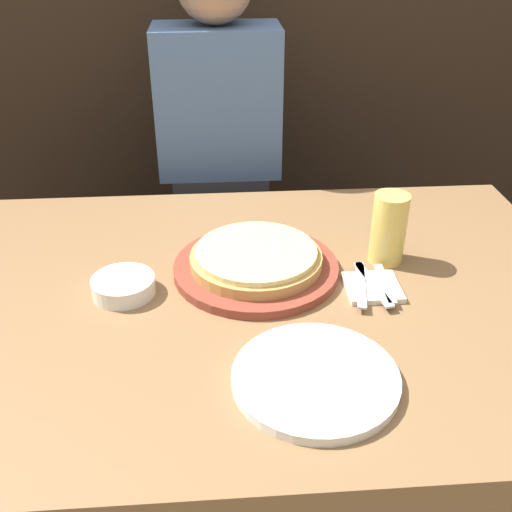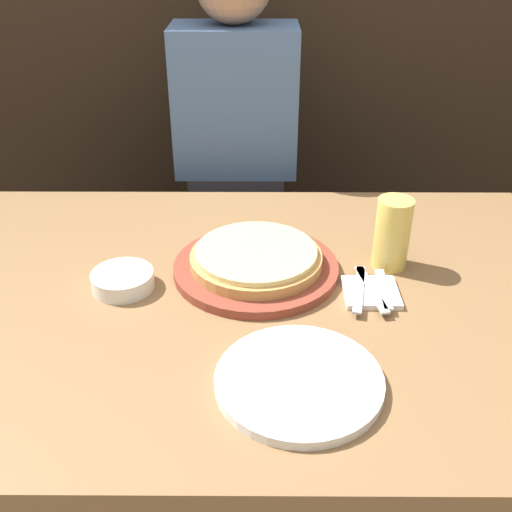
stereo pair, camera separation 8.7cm
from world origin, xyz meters
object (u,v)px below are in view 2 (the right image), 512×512
object	(u,v)px
diner_person	(237,180)
spoon	(384,289)
fork	(359,289)
pizza_on_board	(256,262)
dinner_knife	(371,289)
side_bowl	(123,280)
beer_glass	(393,231)
dinner_plate	(299,381)

from	to	relation	value
diner_person	spoon	bearing A→B (deg)	-65.95
fork	spoon	size ratio (longest dim) A/B	1.17
pizza_on_board	dinner_knife	bearing A→B (deg)	-20.36
pizza_on_board	side_bowl	bearing A→B (deg)	-167.24
fork	spoon	bearing A→B (deg)	0.00
fork	beer_glass	bearing A→B (deg)	54.87
dinner_plate	dinner_knife	distance (m)	0.31
beer_glass	diner_person	distance (m)	0.72
fork	dinner_plate	bearing A→B (deg)	-117.21
pizza_on_board	dinner_knife	distance (m)	0.25
pizza_on_board	dinner_plate	xyz separation A→B (m)	(0.07, -0.35, -0.02)
pizza_on_board	beer_glass	distance (m)	0.30
dinner_plate	spoon	size ratio (longest dim) A/B	1.92
dinner_plate	fork	xyz separation A→B (m)	(0.14, 0.26, 0.01)
pizza_on_board	diner_person	xyz separation A→B (m)	(-0.06, 0.63, -0.08)
dinner_plate	dinner_knife	world-z (taller)	dinner_plate
pizza_on_board	dinner_knife	xyz separation A→B (m)	(0.23, -0.09, -0.01)
side_bowl	spoon	world-z (taller)	side_bowl
spoon	diner_person	size ratio (longest dim) A/B	0.11
dinner_plate	fork	distance (m)	0.30
side_bowl	dinner_knife	size ratio (longest dim) A/B	0.75
spoon	dinner_knife	bearing A→B (deg)	180.00
spoon	diner_person	distance (m)	0.79
dinner_plate	spoon	xyz separation A→B (m)	(0.19, 0.26, 0.01)
spoon	diner_person	world-z (taller)	diner_person
dinner_knife	spoon	bearing A→B (deg)	0.00
beer_glass	diner_person	bearing A→B (deg)	120.32
spoon	diner_person	xyz separation A→B (m)	(-0.32, 0.72, -0.07)
beer_glass	side_bowl	xyz separation A→B (m)	(-0.56, -0.09, -0.07)
side_bowl	fork	bearing A→B (deg)	-2.93
dinner_knife	dinner_plate	bearing A→B (deg)	-121.32
side_bowl	dinner_knife	world-z (taller)	side_bowl
fork	diner_person	size ratio (longest dim) A/B	0.13
fork	dinner_knife	world-z (taller)	same
dinner_plate	spoon	world-z (taller)	dinner_plate
beer_glass	fork	bearing A→B (deg)	-125.13
pizza_on_board	spoon	world-z (taller)	pizza_on_board
side_bowl	spoon	size ratio (longest dim) A/B	0.88
dinner_plate	dinner_knife	size ratio (longest dim) A/B	1.64
beer_glass	pizza_on_board	bearing A→B (deg)	-174.18
diner_person	pizza_on_board	bearing A→B (deg)	-84.31
beer_glass	side_bowl	world-z (taller)	beer_glass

